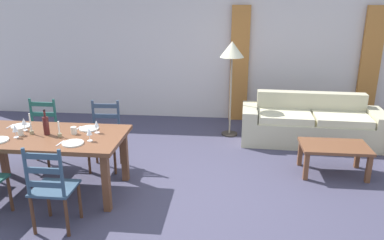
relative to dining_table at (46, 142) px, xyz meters
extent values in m
cube|color=#3E3B51|center=(1.57, 0.02, -0.67)|extent=(9.60, 9.60, 0.02)
cube|color=silver|center=(1.57, 3.32, 0.69)|extent=(9.60, 0.16, 2.70)
cube|color=#B67133|center=(2.36, 3.18, 0.44)|extent=(0.35, 0.08, 2.20)
cube|color=#B67133|center=(4.76, 3.18, 0.44)|extent=(0.35, 0.08, 2.20)
cube|color=brown|center=(0.00, 0.00, 0.06)|extent=(1.90, 0.96, 0.05)
cube|color=brown|center=(0.85, -0.38, -0.31)|extent=(0.08, 0.08, 0.70)
cube|color=brown|center=(-0.85, 0.38, -0.31)|extent=(0.08, 0.08, 0.70)
cube|color=brown|center=(0.85, 0.38, -0.31)|extent=(0.08, 0.08, 0.70)
cylinder|color=#4F2F1D|center=(-0.24, -0.50, -0.45)|extent=(0.04, 0.04, 0.43)
cube|color=#2F475D|center=(0.42, -0.73, -0.22)|extent=(0.42, 0.40, 0.03)
cylinder|color=#4F2F1D|center=(0.24, -0.56, -0.45)|extent=(0.04, 0.04, 0.43)
cylinder|color=#4F2F1D|center=(0.60, -0.56, -0.45)|extent=(0.04, 0.04, 0.43)
cylinder|color=#4F2F1D|center=(0.24, -0.90, -0.45)|extent=(0.04, 0.04, 0.43)
cylinder|color=#4F2F1D|center=(0.60, -0.90, -0.45)|extent=(0.04, 0.04, 0.43)
cylinder|color=#2F475D|center=(0.24, -0.90, 0.05)|extent=(0.04, 0.04, 0.50)
cylinder|color=#2F475D|center=(0.60, -0.90, 0.05)|extent=(0.04, 0.04, 0.50)
cube|color=#2F475D|center=(0.42, -0.90, -0.08)|extent=(0.38, 0.03, 0.06)
cube|color=#2F475D|center=(0.42, -0.90, 0.07)|extent=(0.38, 0.03, 0.06)
cube|color=#2F475D|center=(0.42, -0.90, 0.22)|extent=(0.38, 0.03, 0.06)
cube|color=#235A50|center=(-0.46, 0.69, -0.22)|extent=(0.43, 0.41, 0.03)
cylinder|color=#4F2F1D|center=(-0.29, 0.52, -0.45)|extent=(0.04, 0.04, 0.43)
cylinder|color=#4F2F1D|center=(-0.65, 0.52, -0.45)|extent=(0.04, 0.04, 0.43)
cylinder|color=#4F2F1D|center=(-0.28, 0.86, -0.45)|extent=(0.04, 0.04, 0.43)
cylinder|color=#4F2F1D|center=(-0.64, 0.86, -0.45)|extent=(0.04, 0.04, 0.43)
cylinder|color=#235A50|center=(-0.28, 0.86, 0.05)|extent=(0.04, 0.04, 0.50)
cylinder|color=#235A50|center=(-0.64, 0.86, 0.05)|extent=(0.04, 0.04, 0.50)
cube|color=#235A50|center=(-0.46, 0.86, -0.08)|extent=(0.38, 0.03, 0.06)
cube|color=#235A50|center=(-0.46, 0.86, 0.07)|extent=(0.38, 0.03, 0.06)
cube|color=#235A50|center=(-0.46, 0.86, 0.22)|extent=(0.38, 0.03, 0.06)
cube|color=#304159|center=(0.47, 0.70, -0.22)|extent=(0.44, 0.42, 0.03)
cylinder|color=#4F2F1D|center=(0.66, 0.54, -0.45)|extent=(0.04, 0.04, 0.43)
cylinder|color=#4F2F1D|center=(0.30, 0.52, -0.45)|extent=(0.04, 0.04, 0.43)
cylinder|color=#4F2F1D|center=(0.64, 0.88, -0.45)|extent=(0.04, 0.04, 0.43)
cylinder|color=#4F2F1D|center=(0.28, 0.86, -0.45)|extent=(0.04, 0.04, 0.43)
cylinder|color=#304159|center=(0.64, 0.88, 0.05)|extent=(0.04, 0.04, 0.50)
cylinder|color=#304159|center=(0.28, 0.86, 0.05)|extent=(0.04, 0.04, 0.50)
cube|color=#304159|center=(0.46, 0.87, -0.08)|extent=(0.38, 0.04, 0.06)
cube|color=#304159|center=(0.46, 0.87, 0.07)|extent=(0.38, 0.04, 0.06)
cube|color=#304159|center=(0.46, 0.87, 0.22)|extent=(0.38, 0.04, 0.06)
cylinder|color=white|center=(0.45, -0.25, 0.10)|extent=(0.24, 0.24, 0.02)
cube|color=silver|center=(0.30, -0.25, 0.09)|extent=(0.03, 0.17, 0.01)
cylinder|color=white|center=(-0.45, 0.25, 0.10)|extent=(0.24, 0.24, 0.02)
cube|color=silver|center=(-0.60, 0.25, 0.09)|extent=(0.02, 0.17, 0.01)
cylinder|color=white|center=(0.45, 0.25, 0.10)|extent=(0.24, 0.24, 0.02)
cube|color=silver|center=(0.30, 0.25, 0.09)|extent=(0.03, 0.17, 0.01)
cylinder|color=#471919|center=(0.01, 0.02, 0.20)|extent=(0.07, 0.07, 0.22)
cylinder|color=#471919|center=(0.01, 0.02, 0.35)|extent=(0.02, 0.02, 0.08)
cylinder|color=black|center=(0.01, 0.02, 0.39)|extent=(0.03, 0.03, 0.02)
cylinder|color=white|center=(-0.30, -0.12, 0.09)|extent=(0.06, 0.06, 0.01)
cylinder|color=white|center=(-0.30, -0.12, 0.13)|extent=(0.01, 0.01, 0.07)
cone|color=white|center=(-0.30, -0.12, 0.21)|extent=(0.06, 0.06, 0.08)
cylinder|color=white|center=(0.61, -0.14, 0.09)|extent=(0.06, 0.06, 0.01)
cylinder|color=white|center=(0.61, -0.14, 0.13)|extent=(0.01, 0.01, 0.07)
cone|color=white|center=(0.61, -0.14, 0.21)|extent=(0.06, 0.06, 0.08)
cylinder|color=white|center=(-0.33, 0.13, 0.09)|extent=(0.06, 0.06, 0.01)
cylinder|color=white|center=(-0.33, 0.13, 0.13)|extent=(0.01, 0.01, 0.07)
cone|color=white|center=(-0.33, 0.13, 0.21)|extent=(0.06, 0.06, 0.08)
cylinder|color=white|center=(0.60, 0.13, 0.09)|extent=(0.06, 0.06, 0.01)
cylinder|color=white|center=(0.60, 0.13, 0.13)|extent=(0.01, 0.01, 0.07)
cone|color=white|center=(0.60, 0.13, 0.21)|extent=(0.06, 0.06, 0.08)
cylinder|color=beige|center=(0.33, 0.07, 0.13)|extent=(0.07, 0.07, 0.09)
cylinder|color=beige|center=(-0.29, -0.04, 0.13)|extent=(0.07, 0.07, 0.09)
cylinder|color=#998C66|center=(-0.18, 0.02, 0.11)|extent=(0.05, 0.05, 0.04)
cylinder|color=white|center=(-0.18, 0.02, 0.24)|extent=(0.02, 0.02, 0.22)
cylinder|color=#998C66|center=(0.20, -0.04, 0.11)|extent=(0.05, 0.05, 0.04)
cylinder|color=white|center=(0.20, -0.04, 0.20)|extent=(0.02, 0.02, 0.15)
cube|color=#BCB594|center=(3.56, 2.02, -0.46)|extent=(1.83, 0.87, 0.40)
cube|color=#BCB594|center=(3.58, 2.32, -0.26)|extent=(1.81, 0.27, 0.80)
cube|color=#BCB594|center=(4.58, 1.98, -0.37)|extent=(0.27, 0.81, 0.58)
cube|color=#BCB594|center=(2.54, 2.06, -0.37)|extent=(0.27, 0.81, 0.58)
cube|color=beige|center=(4.01, 1.95, -0.20)|extent=(0.88, 0.67, 0.12)
cube|color=beige|center=(3.11, 1.99, -0.20)|extent=(0.88, 0.67, 0.12)
cube|color=brown|center=(3.64, 0.87, -0.26)|extent=(0.90, 0.56, 0.04)
cube|color=brown|center=(3.24, 0.64, -0.47)|extent=(0.06, 0.06, 0.38)
cube|color=brown|center=(4.04, 0.64, -0.47)|extent=(0.06, 0.06, 0.38)
cube|color=brown|center=(3.24, 1.10, -0.47)|extent=(0.06, 0.06, 0.38)
cube|color=brown|center=(4.04, 1.10, -0.47)|extent=(0.06, 0.06, 0.38)
cylinder|color=#332D28|center=(2.21, 2.27, -0.65)|extent=(0.28, 0.28, 0.03)
cylinder|color=gray|center=(2.21, 2.27, 0.04)|extent=(0.03, 0.03, 1.35)
cone|color=beige|center=(2.21, 2.27, 0.85)|extent=(0.40, 0.40, 0.26)
camera|label=1|loc=(2.20, -4.02, 1.66)|focal=35.00mm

